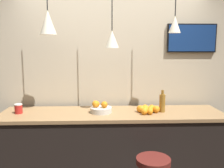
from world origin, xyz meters
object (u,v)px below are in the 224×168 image
fruit_bowl (100,108)px  juice_bottle (162,103)px  mounted_tv (192,38)px  spread_jar (19,109)px

fruit_bowl → juice_bottle: 0.76m
juice_bottle → mounted_tv: mounted_tv is taller
mounted_tv → juice_bottle: bearing=-139.8°
fruit_bowl → mounted_tv: mounted_tv is taller
fruit_bowl → spread_jar: size_ratio=2.25×
spread_jar → mounted_tv: (2.21, 0.40, 0.85)m
mounted_tv → spread_jar: bearing=-169.8°
fruit_bowl → spread_jar: bearing=179.9°
juice_bottle → spread_jar: bearing=180.0°
juice_bottle → fruit_bowl: bearing=-179.9°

